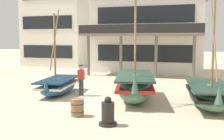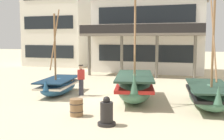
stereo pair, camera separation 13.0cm
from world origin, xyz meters
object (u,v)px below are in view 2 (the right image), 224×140
Objects in this scene: fishing_boat_centre_large at (209,95)px; wooden_barrel at (76,107)px; fisherman_by_hull at (81,80)px; harbor_building_main at (150,35)px; fishing_boat_far_right at (135,86)px; capstan_winch at (107,114)px; fishing_boat_near_left at (59,85)px; harbor_building_annex at (60,24)px.

wooden_barrel is at bearing -147.42° from fishing_boat_centre_large.
fisherman_by_hull is 0.16× the size of harbor_building_main.
fishing_boat_centre_large reaches higher than wooden_barrel.
fishing_boat_centre_large is 0.83× the size of fishing_boat_far_right.
fishing_boat_far_right reaches higher than capstan_winch.
fishing_boat_far_right reaches higher than fishing_boat_centre_large.
fishing_boat_far_right is (4.41, -0.24, 0.22)m from fishing_boat_near_left.
fishing_boat_far_right is at bearing -50.99° from harbor_building_annex.
harbor_building_main is at bearing 95.64° from capstan_winch.
fishing_boat_centre_large reaches higher than fishing_boat_near_left.
harbor_building_main is at bearing 83.92° from fisherman_by_hull.
harbor_building_main reaches higher than fishing_boat_far_right.
wooden_barrel is (2.89, -3.78, -0.15)m from fishing_boat_near_left.
fishing_boat_near_left is 4.42m from fishing_boat_far_right.
capstan_winch is 1.50× the size of wooden_barrel.
fishing_boat_far_right is 20.84m from harbor_building_annex.
fishing_boat_centre_large reaches higher than capstan_winch.
harbor_building_annex is (-16.39, 16.18, 4.30)m from fishing_boat_centre_large.
fishing_boat_far_right is 3.78× the size of fisherman_by_hull.
fishing_boat_near_left is 7.97m from fishing_boat_centre_large.
harbor_building_main reaches higher than fisherman_by_hull.
fishing_boat_near_left is 0.48× the size of harbor_building_annex.
fisherman_by_hull is 0.17× the size of harbor_building_annex.
fishing_boat_near_left is at bearing 176.89° from fishing_boat_far_right.
fishing_boat_centre_large is 3.14× the size of fisherman_by_hull.
harbor_building_main is at bearing 78.23° from fishing_boat_near_left.
fishing_boat_centre_large is at bearing 32.58° from wooden_barrel.
harbor_building_annex reaches higher than fisherman_by_hull.
fishing_boat_far_right is at bearing 90.36° from capstan_winch.
fisherman_by_hull is 5.59m from capstan_winch.
capstan_winch is (3.11, -4.63, -0.41)m from fisherman_by_hull.
fishing_boat_near_left is 6.72× the size of wooden_barrel.
harbor_building_annex is at bearing 166.68° from harbor_building_main.
harbor_building_annex is at bearing 135.37° from fishing_boat_centre_large.
fisherman_by_hull reaches higher than capstan_winch.
fishing_boat_centre_large is at bearing -68.84° from harbor_building_main.
capstan_winch is at bearing -56.15° from fisherman_by_hull.
wooden_barrel is (-1.55, 0.76, -0.07)m from capstan_winch.
harbor_building_annex is (-8.44, 15.63, 4.37)m from fishing_boat_near_left.
harbor_building_main is at bearing 97.35° from fishing_boat_far_right.
fishing_boat_near_left is 0.74× the size of fishing_boat_far_right.
fishing_boat_far_right reaches higher than wooden_barrel.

